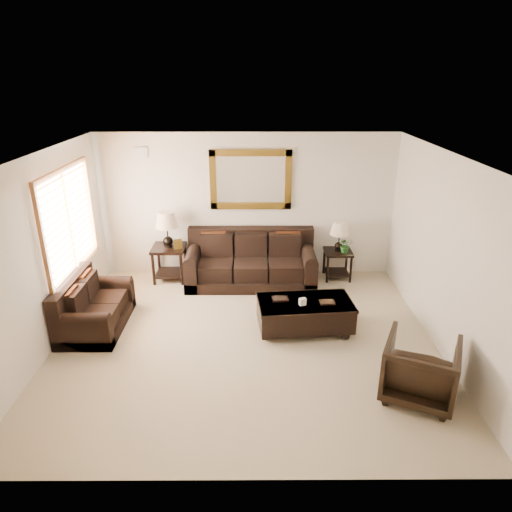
{
  "coord_description": "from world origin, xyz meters",
  "views": [
    {
      "loc": [
        0.13,
        -5.79,
        3.67
      ],
      "look_at": [
        0.16,
        0.6,
        1.1
      ],
      "focal_mm": 32.0,
      "sensor_mm": 36.0,
      "label": 1
    }
  ],
  "objects_px": {
    "sofa": "(251,264)",
    "loveseat": "(92,310)",
    "coffee_table": "(305,312)",
    "end_table_right": "(339,242)",
    "armchair": "(421,366)",
    "end_table_left": "(168,236)"
  },
  "relations": [
    {
      "from": "sofa",
      "to": "loveseat",
      "type": "bearing_deg",
      "value": -146.02
    },
    {
      "from": "sofa",
      "to": "coffee_table",
      "type": "relative_size",
      "value": 1.59
    },
    {
      "from": "end_table_right",
      "to": "armchair",
      "type": "distance_m",
      "value": 3.5
    },
    {
      "from": "end_table_right",
      "to": "coffee_table",
      "type": "height_order",
      "value": "end_table_right"
    },
    {
      "from": "loveseat",
      "to": "coffee_table",
      "type": "height_order",
      "value": "loveseat"
    },
    {
      "from": "loveseat",
      "to": "armchair",
      "type": "bearing_deg",
      "value": -110.28
    },
    {
      "from": "coffee_table",
      "to": "armchair",
      "type": "height_order",
      "value": "armchair"
    },
    {
      "from": "end_table_left",
      "to": "coffee_table",
      "type": "bearing_deg",
      "value": -38.26
    },
    {
      "from": "end_table_right",
      "to": "armchair",
      "type": "relative_size",
      "value": 1.32
    },
    {
      "from": "end_table_left",
      "to": "coffee_table",
      "type": "distance_m",
      "value": 3.06
    },
    {
      "from": "end_table_right",
      "to": "coffee_table",
      "type": "relative_size",
      "value": 0.75
    },
    {
      "from": "end_table_left",
      "to": "end_table_right",
      "type": "height_order",
      "value": "end_table_left"
    },
    {
      "from": "sofa",
      "to": "armchair",
      "type": "bearing_deg",
      "value": -58.12
    },
    {
      "from": "end_table_right",
      "to": "coffee_table",
      "type": "bearing_deg",
      "value": -113.22
    },
    {
      "from": "end_table_left",
      "to": "armchair",
      "type": "xyz_separation_m",
      "value": [
        3.58,
        -3.41,
        -0.45
      ]
    },
    {
      "from": "sofa",
      "to": "end_table_right",
      "type": "height_order",
      "value": "end_table_right"
    },
    {
      "from": "end_table_left",
      "to": "sofa",
      "type": "bearing_deg",
      "value": -4.55
    },
    {
      "from": "coffee_table",
      "to": "armchair",
      "type": "relative_size",
      "value": 1.76
    },
    {
      "from": "end_table_right",
      "to": "end_table_left",
      "type": "bearing_deg",
      "value": -179.12
    },
    {
      "from": "loveseat",
      "to": "sofa",
      "type": "bearing_deg",
      "value": -56.02
    },
    {
      "from": "armchair",
      "to": "loveseat",
      "type": "bearing_deg",
      "value": 4.38
    },
    {
      "from": "coffee_table",
      "to": "armchair",
      "type": "xyz_separation_m",
      "value": [
        1.22,
        -1.55,
        0.12
      ]
    }
  ]
}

